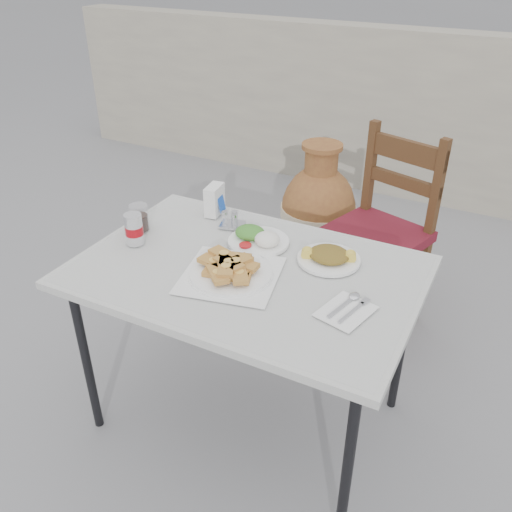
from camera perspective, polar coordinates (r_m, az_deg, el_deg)
The scene contains 13 objects.
ground at distance 2.48m, azimuth -0.89°, elevation -14.42°, with size 80.00×80.00×0.00m, color slate.
cafe_table at distance 1.96m, azimuth -0.98°, elevation -2.50°, with size 1.22×0.84×0.74m.
pide_plate at distance 1.87m, azimuth -2.69°, elevation -1.27°, with size 0.39×0.39×0.07m.
salad_rice_plate at distance 2.07m, azimuth 0.20°, elevation 1.92°, with size 0.24×0.24×0.06m.
salad_chopped_plate at distance 1.97m, azimuth 7.68°, elevation -0.05°, with size 0.23×0.23×0.05m.
soda_can at distance 2.10m, azimuth -12.72°, elevation 2.79°, with size 0.07×0.07×0.12m.
cola_glass at distance 2.21m, azimuth -12.16°, elevation 3.83°, with size 0.07×0.07×0.11m.
napkin_holder at distance 2.28m, azimuth -4.39°, elevation 5.91°, with size 0.08×0.11×0.13m.
condiment_caddy at distance 2.19m, azimuth -2.56°, elevation 3.66°, with size 0.11×0.10×0.07m.
cutlery_napkin at distance 1.74m, azimuth 9.62°, elevation -5.45°, with size 0.17×0.21×0.01m.
chair at distance 2.72m, azimuth 12.88°, elevation 2.65°, with size 0.54×0.54×0.98m.
terracotta_urn at distance 3.20m, azimuth 6.55°, elevation 4.66°, with size 0.44×0.44×0.77m.
back_wall at distance 4.27m, azimuth 16.14°, elevation 13.92°, with size 6.00×0.25×1.20m, color gray.
Camera 1 is at (0.86, -1.52, 1.76)m, focal length 38.00 mm.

